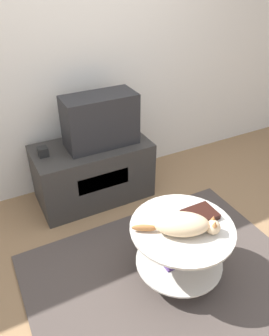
{
  "coord_description": "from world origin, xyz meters",
  "views": [
    {
      "loc": [
        -0.99,
        -1.39,
        2.11
      ],
      "look_at": [
        0.03,
        0.56,
        0.68
      ],
      "focal_mm": 35.0,
      "sensor_mm": 36.0,
      "label": 1
    }
  ],
  "objects_px": {
    "tv": "(100,120)",
    "cat": "(183,224)",
    "speaker": "(43,152)",
    "dvd_box": "(200,214)"
  },
  "relations": [
    {
      "from": "speaker",
      "to": "cat",
      "type": "height_order",
      "value": "speaker"
    },
    {
      "from": "dvd_box",
      "to": "cat",
      "type": "relative_size",
      "value": 0.43
    },
    {
      "from": "tv",
      "to": "cat",
      "type": "height_order",
      "value": "tv"
    },
    {
      "from": "tv",
      "to": "dvd_box",
      "type": "height_order",
      "value": "tv"
    },
    {
      "from": "speaker",
      "to": "cat",
      "type": "distance_m",
      "value": 1.46
    },
    {
      "from": "tv",
      "to": "dvd_box",
      "type": "bearing_deg",
      "value": -78.17
    },
    {
      "from": "tv",
      "to": "cat",
      "type": "relative_size",
      "value": 1.23
    },
    {
      "from": "tv",
      "to": "dvd_box",
      "type": "xyz_separation_m",
      "value": [
        0.26,
        -1.22,
        -0.3
      ]
    },
    {
      "from": "speaker",
      "to": "dvd_box",
      "type": "distance_m",
      "value": 1.49
    },
    {
      "from": "dvd_box",
      "to": "tv",
      "type": "bearing_deg",
      "value": 101.83
    }
  ]
}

